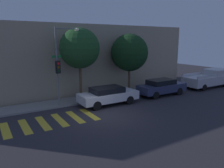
{
  "coord_description": "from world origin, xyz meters",
  "views": [
    {
      "loc": [
        -6.82,
        -12.08,
        4.95
      ],
      "look_at": [
        1.85,
        2.1,
        1.6
      ],
      "focal_mm": 35.0,
      "sensor_mm": 36.0,
      "label": 1
    }
  ],
  "objects": [
    {
      "name": "traffic_light_pole",
      "position": [
        -1.63,
        3.37,
        3.69
      ],
      "size": [
        2.17,
        0.56,
        5.91
      ],
      "color": "slate",
      "rests_on": "ground"
    },
    {
      "name": "building_row",
      "position": [
        0.0,
        8.66,
        3.18
      ],
      "size": [
        26.0,
        6.0,
        6.35
      ],
      "primitive_type": "cube",
      "color": "gray",
      "rests_on": "ground"
    },
    {
      "name": "sidewalk",
      "position": [
        0.0,
        4.23,
        0.07
      ],
      "size": [
        26.0,
        2.06,
        0.14
      ],
      "primitive_type": "cube",
      "color": "gray",
      "rests_on": "ground"
    },
    {
      "name": "sedan_middle",
      "position": [
        7.14,
        2.1,
        0.79
      ],
      "size": [
        4.67,
        1.76,
        1.47
      ],
      "color": "#2D3351",
      "rests_on": "ground"
    },
    {
      "name": "crosswalk",
      "position": [
        -3.35,
        0.8,
        0.0
      ],
      "size": [
        5.64,
        2.6,
        0.0
      ],
      "color": "gold",
      "rests_on": "ground"
    },
    {
      "name": "sedan_near_corner",
      "position": [
        1.5,
        2.1,
        0.76
      ],
      "size": [
        4.66,
        1.84,
        1.4
      ],
      "color": "silver",
      "rests_on": "ground"
    },
    {
      "name": "tree_midblock",
      "position": [
        4.91,
        4.07,
        3.83
      ],
      "size": [
        3.37,
        3.37,
        5.53
      ],
      "color": "brown",
      "rests_on": "ground"
    },
    {
      "name": "pickup_truck",
      "position": [
        14.06,
        2.1,
        0.94
      ],
      "size": [
        5.78,
        2.1,
        1.86
      ],
      "color": "#BCBCC1",
      "rests_on": "ground"
    },
    {
      "name": "ground_plane",
      "position": [
        0.0,
        0.0,
        0.0
      ],
      "size": [
        60.0,
        60.0,
        0.0
      ],
      "primitive_type": "plane",
      "color": "#2D2B30"
    },
    {
      "name": "tree_near_corner",
      "position": [
        0.07,
        4.07,
        4.31
      ],
      "size": [
        3.2,
        3.2,
        5.92
      ],
      "color": "brown",
      "rests_on": "ground"
    }
  ]
}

